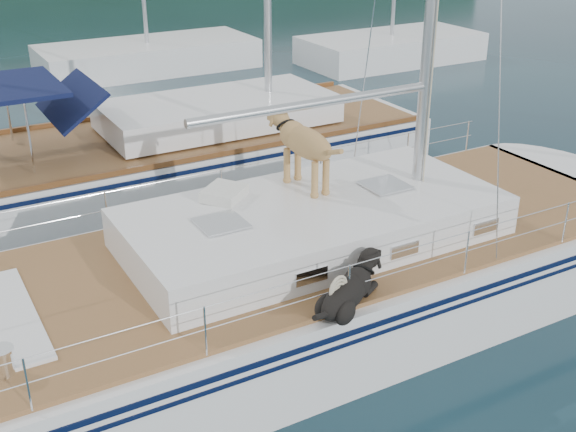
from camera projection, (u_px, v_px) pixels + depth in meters
ground at (264, 330)px, 10.26m from camera, size 120.00×120.00×0.00m
main_sailboat at (270, 287)px, 10.02m from camera, size 12.00×4.16×14.01m
neighbor_sailboat at (172, 157)px, 14.98m from camera, size 11.00×3.50×13.30m
bg_boat_center at (148, 57)px, 24.51m from camera, size 7.20×3.00×11.65m
bg_boat_east at (391, 49)px, 25.73m from camera, size 6.40×3.00×11.65m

